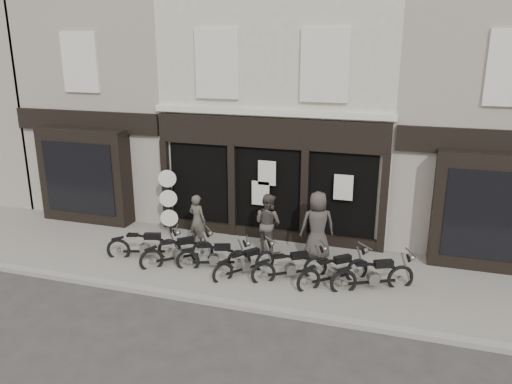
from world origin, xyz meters
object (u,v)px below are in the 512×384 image
(motorcycle_6, at_px, (373,278))
(man_left, at_px, (197,220))
(motorcycle_0, at_px, (145,248))
(man_centre, at_px, (268,223))
(advert_sign_post, at_px, (169,204))
(motorcycle_1, at_px, (178,254))
(motorcycle_4, at_px, (291,269))
(motorcycle_5, at_px, (334,273))
(man_right, at_px, (317,225))
(motorcycle_3, at_px, (245,265))
(motorcycle_2, at_px, (214,259))

(motorcycle_6, xyz_separation_m, man_left, (-5.30, 1.26, 0.50))
(motorcycle_0, relative_size, man_centre, 1.17)
(advert_sign_post, bearing_deg, motorcycle_1, -78.50)
(motorcycle_4, distance_m, advert_sign_post, 4.91)
(man_centre, bearing_deg, man_left, 28.47)
(motorcycle_0, bearing_deg, motorcycle_1, -22.37)
(motorcycle_5, distance_m, man_left, 4.54)
(motorcycle_0, height_order, advert_sign_post, advert_sign_post)
(motorcycle_1, distance_m, man_left, 1.46)
(man_centre, relative_size, man_right, 0.90)
(motorcycle_1, distance_m, man_centre, 2.70)
(motorcycle_6, relative_size, man_right, 1.03)
(motorcycle_3, bearing_deg, motorcycle_0, 125.55)
(motorcycle_1, xyz_separation_m, man_right, (3.59, 1.52, 0.70))
(motorcycle_6, bearing_deg, motorcycle_2, 154.18)
(motorcycle_0, height_order, man_centre, man_centre)
(motorcycle_4, xyz_separation_m, advert_sign_post, (-4.45, 1.95, 0.73))
(man_left, bearing_deg, motorcycle_3, 160.20)
(motorcycle_5, bearing_deg, advert_sign_post, 118.61)
(motorcycle_4, height_order, motorcycle_6, motorcycle_6)
(motorcycle_1, distance_m, motorcycle_5, 4.31)
(motorcycle_6, xyz_separation_m, man_centre, (-3.15, 1.43, 0.59))
(motorcycle_5, xyz_separation_m, man_centre, (-2.18, 1.45, 0.60))
(motorcycle_2, height_order, man_right, man_right)
(man_right, distance_m, advert_sign_post, 4.87)
(man_right, bearing_deg, motorcycle_3, 22.69)
(motorcycle_3, bearing_deg, motorcycle_5, -47.81)
(man_right, bearing_deg, man_left, -19.55)
(motorcycle_2, height_order, motorcycle_4, motorcycle_4)
(motorcycle_1, distance_m, advert_sign_post, 2.46)
(motorcycle_5, bearing_deg, motorcycle_4, 139.85)
(motorcycle_1, bearing_deg, motorcycle_6, -40.20)
(motorcycle_5, relative_size, advert_sign_post, 0.74)
(motorcycle_3, bearing_deg, motorcycle_2, 122.65)
(motorcycle_2, distance_m, advert_sign_post, 3.13)
(man_centre, bearing_deg, motorcycle_6, 179.52)
(advert_sign_post, bearing_deg, motorcycle_4, -44.55)
(motorcycle_3, distance_m, motorcycle_4, 1.22)
(motorcycle_0, height_order, motorcycle_6, motorcycle_6)
(motorcycle_1, relative_size, motorcycle_5, 1.01)
(motorcycle_3, distance_m, motorcycle_6, 3.31)
(motorcycle_1, bearing_deg, motorcycle_3, -43.34)
(man_left, bearing_deg, motorcycle_6, -177.47)
(motorcycle_1, relative_size, motorcycle_4, 0.94)
(motorcycle_4, bearing_deg, motorcycle_0, 146.53)
(man_left, distance_m, advert_sign_post, 1.41)
(motorcycle_5, xyz_separation_m, advert_sign_post, (-5.57, 1.91, 0.72))
(motorcycle_0, relative_size, advert_sign_post, 0.90)
(advert_sign_post, bearing_deg, motorcycle_6, -36.93)
(motorcycle_6, distance_m, advert_sign_post, 6.85)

